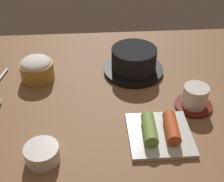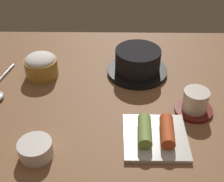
{
  "view_description": "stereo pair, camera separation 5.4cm",
  "coord_description": "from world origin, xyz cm",
  "px_view_note": "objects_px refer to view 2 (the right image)",
  "views": [
    {
      "loc": [
        -2.5,
        -66.87,
        54.73
      ],
      "look_at": [
        2.0,
        -2.0,
        5.0
      ],
      "focal_mm": 49.58,
      "sensor_mm": 36.0,
      "label": 1
    },
    {
      "loc": [
        2.89,
        -67.02,
        54.73
      ],
      "look_at": [
        2.0,
        -2.0,
        5.0
      ],
      "focal_mm": 49.58,
      "sensor_mm": 36.0,
      "label": 2
    }
  ],
  "objects_px": {
    "kimchi_plate": "(155,134)",
    "side_bowl_near": "(35,149)",
    "stone_pot": "(138,62)",
    "tea_cup_with_saucer": "(195,102)",
    "rice_bowl": "(41,65)"
  },
  "relations": [
    {
      "from": "stone_pot",
      "to": "side_bowl_near",
      "type": "distance_m",
      "value": 0.41
    },
    {
      "from": "tea_cup_with_saucer",
      "to": "rice_bowl",
      "type": "bearing_deg",
      "value": 159.44
    },
    {
      "from": "rice_bowl",
      "to": "side_bowl_near",
      "type": "xyz_separation_m",
      "value": [
        0.05,
        -0.31,
        -0.02
      ]
    },
    {
      "from": "stone_pot",
      "to": "kimchi_plate",
      "type": "distance_m",
      "value": 0.28
    },
    {
      "from": "stone_pot",
      "to": "tea_cup_with_saucer",
      "type": "height_order",
      "value": "stone_pot"
    },
    {
      "from": "stone_pot",
      "to": "tea_cup_with_saucer",
      "type": "xyz_separation_m",
      "value": [
        0.14,
        -0.18,
        -0.01
      ]
    },
    {
      "from": "kimchi_plate",
      "to": "side_bowl_near",
      "type": "bearing_deg",
      "value": -168.81
    },
    {
      "from": "side_bowl_near",
      "to": "kimchi_plate",
      "type": "bearing_deg",
      "value": 11.19
    },
    {
      "from": "kimchi_plate",
      "to": "side_bowl_near",
      "type": "height_order",
      "value": "kimchi_plate"
    },
    {
      "from": "rice_bowl",
      "to": "kimchi_plate",
      "type": "bearing_deg",
      "value": -39.52
    },
    {
      "from": "stone_pot",
      "to": "kimchi_plate",
      "type": "relative_size",
      "value": 1.22
    },
    {
      "from": "tea_cup_with_saucer",
      "to": "kimchi_plate",
      "type": "distance_m",
      "value": 0.15
    },
    {
      "from": "kimchi_plate",
      "to": "side_bowl_near",
      "type": "xyz_separation_m",
      "value": [
        -0.27,
        -0.05,
        0.01
      ]
    },
    {
      "from": "stone_pot",
      "to": "side_bowl_near",
      "type": "height_order",
      "value": "stone_pot"
    },
    {
      "from": "kimchi_plate",
      "to": "rice_bowl",
      "type": "bearing_deg",
      "value": 140.48
    }
  ]
}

